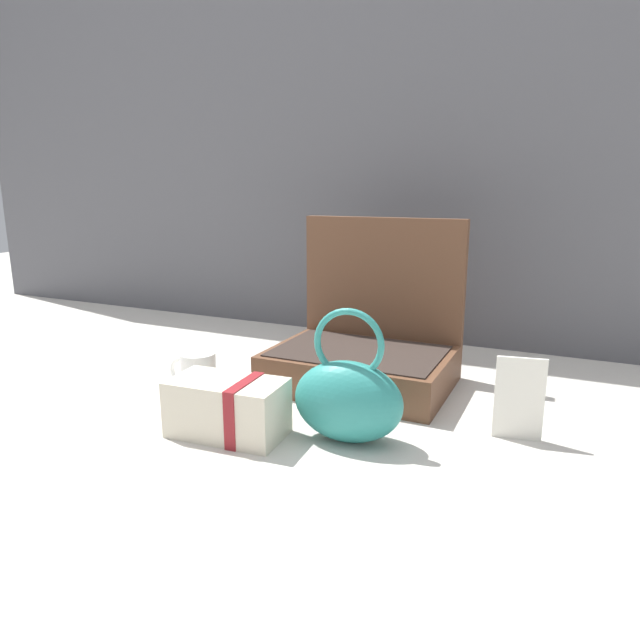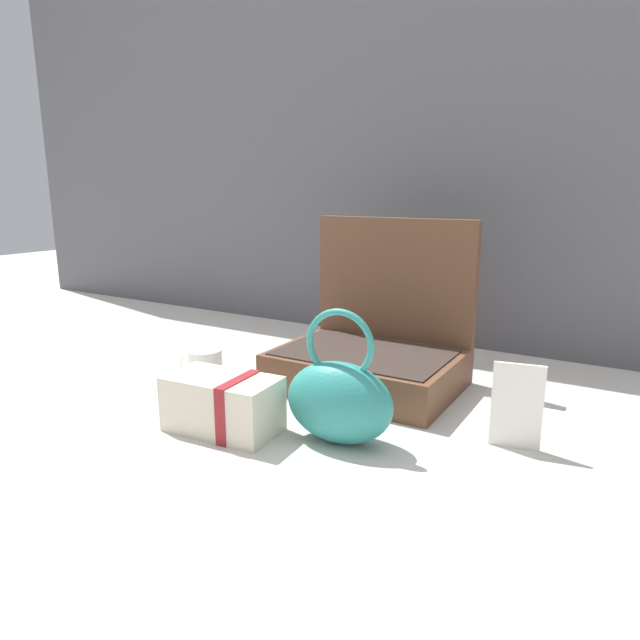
{
  "view_description": "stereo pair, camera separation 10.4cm",
  "coord_description": "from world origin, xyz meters",
  "px_view_note": "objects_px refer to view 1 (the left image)",
  "views": [
    {
      "loc": [
        0.45,
        -0.94,
        0.42
      ],
      "look_at": [
        0.03,
        -0.02,
        0.18
      ],
      "focal_mm": 31.41,
      "sensor_mm": 36.0,
      "label": 1
    },
    {
      "loc": [
        0.54,
        -0.89,
        0.42
      ],
      "look_at": [
        0.03,
        -0.02,
        0.18
      ],
      "focal_mm": 31.41,
      "sensor_mm": 36.0,
      "label": 2
    }
  ],
  "objects_px": {
    "open_suitcase": "(366,347)",
    "coffee_mug": "(197,374)",
    "cream_toiletry_bag": "(229,408)",
    "info_card_left": "(519,399)",
    "teal_pouch_handbag": "(348,398)"
  },
  "relations": [
    {
      "from": "open_suitcase",
      "to": "info_card_left",
      "type": "xyz_separation_m",
      "value": [
        0.33,
        -0.16,
        -0.01
      ]
    },
    {
      "from": "teal_pouch_handbag",
      "to": "open_suitcase",
      "type": "bearing_deg",
      "value": 104.79
    },
    {
      "from": "coffee_mug",
      "to": "info_card_left",
      "type": "height_order",
      "value": "info_card_left"
    },
    {
      "from": "coffee_mug",
      "to": "open_suitcase",
      "type": "bearing_deg",
      "value": 37.39
    },
    {
      "from": "open_suitcase",
      "to": "cream_toiletry_bag",
      "type": "xyz_separation_m",
      "value": [
        -0.12,
        -0.35,
        -0.03
      ]
    },
    {
      "from": "open_suitcase",
      "to": "cream_toiletry_bag",
      "type": "relative_size",
      "value": 1.84
    },
    {
      "from": "teal_pouch_handbag",
      "to": "info_card_left",
      "type": "distance_m",
      "value": 0.29
    },
    {
      "from": "open_suitcase",
      "to": "coffee_mug",
      "type": "bearing_deg",
      "value": -142.61
    },
    {
      "from": "open_suitcase",
      "to": "info_card_left",
      "type": "distance_m",
      "value": 0.37
    },
    {
      "from": "coffee_mug",
      "to": "teal_pouch_handbag",
      "type": "bearing_deg",
      "value": -11.22
    },
    {
      "from": "open_suitcase",
      "to": "coffee_mug",
      "type": "xyz_separation_m",
      "value": [
        -0.29,
        -0.22,
        -0.03
      ]
    },
    {
      "from": "teal_pouch_handbag",
      "to": "cream_toiletry_bag",
      "type": "distance_m",
      "value": 0.21
    },
    {
      "from": "open_suitcase",
      "to": "coffee_mug",
      "type": "height_order",
      "value": "open_suitcase"
    },
    {
      "from": "cream_toiletry_bag",
      "to": "teal_pouch_handbag",
      "type": "bearing_deg",
      "value": 18.12
    },
    {
      "from": "teal_pouch_handbag",
      "to": "coffee_mug",
      "type": "bearing_deg",
      "value": 168.78
    }
  ]
}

